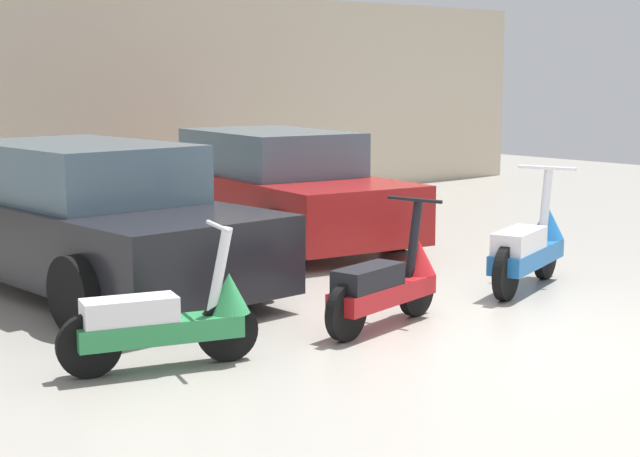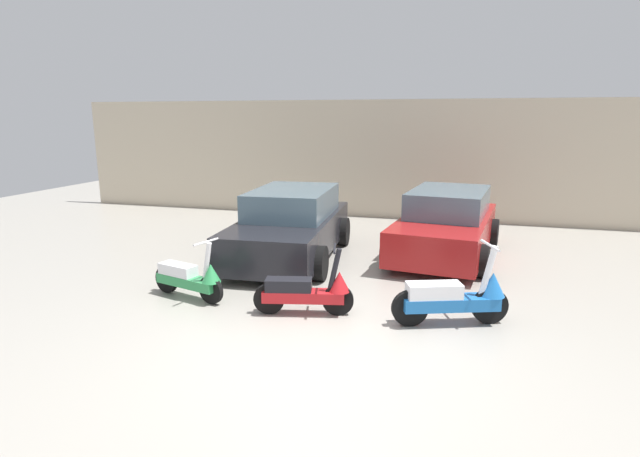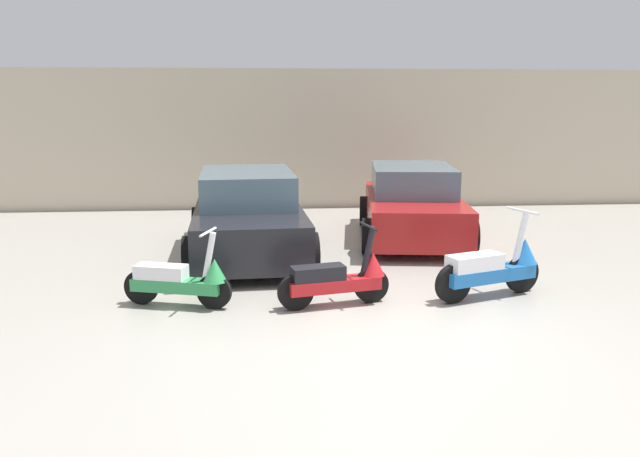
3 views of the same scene
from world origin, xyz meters
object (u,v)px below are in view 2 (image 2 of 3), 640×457
at_px(scooter_front_left, 190,277).
at_px(scooter_front_center, 456,297).
at_px(car_rear_left, 291,226).
at_px(car_rear_center, 446,224).
at_px(scooter_front_right, 308,291).

height_order(scooter_front_left, scooter_front_center, scooter_front_center).
relative_size(scooter_front_left, car_rear_left, 0.33).
bearing_deg(scooter_front_left, car_rear_center, 60.67).
relative_size(scooter_front_right, scooter_front_center, 0.92).
bearing_deg(car_rear_center, car_rear_left, -63.22).
height_order(scooter_front_center, car_rear_center, car_rear_center).
xyz_separation_m(scooter_front_left, scooter_front_right, (1.96, -0.13, 0.01)).
height_order(scooter_front_center, car_rear_left, car_rear_left).
relative_size(scooter_front_center, car_rear_center, 0.38).
xyz_separation_m(scooter_front_center, car_rear_center, (-0.24, 3.67, 0.24)).
xyz_separation_m(scooter_front_left, car_rear_center, (3.77, 3.74, 0.29)).
distance_m(scooter_front_right, car_rear_center, 4.28).
height_order(scooter_front_right, scooter_front_center, scooter_front_center).
xyz_separation_m(scooter_front_right, car_rear_center, (1.81, 3.87, 0.28)).
bearing_deg(scooter_front_center, car_rear_center, 74.08).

